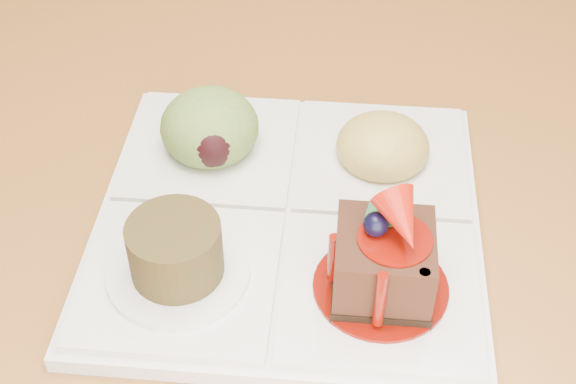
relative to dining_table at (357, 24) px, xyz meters
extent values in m
plane|color=#512717|center=(0.00, 0.00, -0.68)|extent=(6.00, 6.00, 0.00)
cylinder|color=black|center=(-0.40, 0.52, -0.47)|extent=(0.04, 0.04, 0.44)
cylinder|color=black|center=(-0.43, 0.16, -0.47)|extent=(0.04, 0.04, 0.44)
cube|color=silver|center=(-0.14, -0.36, 0.07)|extent=(0.32, 0.32, 0.01)
cube|color=silver|center=(-0.09, -0.44, 0.08)|extent=(0.15, 0.15, 0.01)
cube|color=silver|center=(-0.22, -0.40, 0.08)|extent=(0.15, 0.15, 0.01)
cube|color=silver|center=(-0.18, -0.28, 0.08)|extent=(0.15, 0.15, 0.01)
cube|color=silver|center=(-0.06, -0.31, 0.08)|extent=(0.15, 0.15, 0.01)
cylinder|color=#670B03|center=(-0.09, -0.44, 0.09)|extent=(0.08, 0.08, 0.00)
cube|color=black|center=(-0.09, -0.44, 0.09)|extent=(0.07, 0.07, 0.01)
cube|color=#36190E|center=(-0.09, -0.44, 0.11)|extent=(0.07, 0.07, 0.04)
cylinder|color=#670B03|center=(-0.09, -0.44, 0.13)|extent=(0.04, 0.04, 0.00)
sphere|color=black|center=(-0.10, -0.43, 0.14)|extent=(0.02, 0.02, 0.02)
cone|color=#AC160B|center=(-0.09, -0.44, 0.15)|extent=(0.03, 0.05, 0.04)
cube|color=#0F3F17|center=(-0.09, -0.42, 0.14)|extent=(0.01, 0.02, 0.01)
cube|color=#0F3F17|center=(-0.10, -0.42, 0.14)|extent=(0.02, 0.02, 0.01)
cylinder|color=#670B03|center=(-0.10, -0.47, 0.11)|extent=(0.01, 0.01, 0.04)
cylinder|color=#670B03|center=(-0.08, -0.47, 0.11)|extent=(0.01, 0.01, 0.04)
cylinder|color=#670B03|center=(-0.12, -0.43, 0.11)|extent=(0.01, 0.01, 0.04)
cylinder|color=silver|center=(-0.22, -0.40, 0.09)|extent=(0.09, 0.09, 0.00)
cylinder|color=#412512|center=(-0.22, -0.40, 0.11)|extent=(0.06, 0.06, 0.04)
cylinder|color=#461F0F|center=(-0.22, -0.40, 0.12)|extent=(0.05, 0.05, 0.00)
ellipsoid|color=olive|center=(-0.18, -0.28, 0.10)|extent=(0.07, 0.07, 0.05)
ellipsoid|color=black|center=(-0.18, -0.31, 0.10)|extent=(0.04, 0.03, 0.03)
ellipsoid|color=#B29740|center=(-0.06, -0.31, 0.09)|extent=(0.07, 0.07, 0.04)
cube|color=orange|center=(-0.05, -0.31, 0.10)|extent=(0.02, 0.02, 0.01)
cube|color=#456816|center=(-0.07, -0.30, 0.10)|extent=(0.02, 0.02, 0.02)
cube|color=orange|center=(-0.07, -0.32, 0.10)|extent=(0.02, 0.02, 0.01)
cube|color=#456816|center=(-0.06, -0.33, 0.10)|extent=(0.02, 0.02, 0.02)
camera|label=1|loc=(-0.20, -0.74, 0.47)|focal=50.00mm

